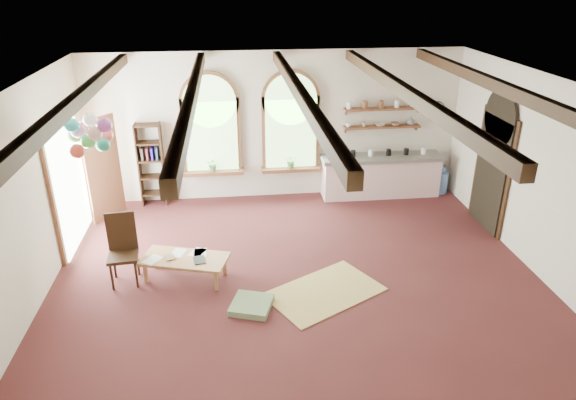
{
  "coord_description": "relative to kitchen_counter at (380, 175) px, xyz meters",
  "views": [
    {
      "loc": [
        -0.99,
        -7.19,
        4.68
      ],
      "look_at": [
        -0.09,
        0.6,
        1.16
      ],
      "focal_mm": 32.0,
      "sensor_mm": 36.0,
      "label": 1
    }
  ],
  "objects": [
    {
      "name": "floor",
      "position": [
        -2.3,
        -3.2,
        -0.48
      ],
      "size": [
        8.0,
        8.0,
        0.0
      ],
      "primitive_type": "plane",
      "color": "#4E2021",
      "rests_on": "ground"
    },
    {
      "name": "ceiling_beams",
      "position": [
        -2.3,
        -3.2,
        2.62
      ],
      "size": [
        6.2,
        6.8,
        0.18
      ],
      "primitive_type": null,
      "color": "#341E10",
      "rests_on": "ceiling"
    },
    {
      "name": "window_left",
      "position": [
        -3.7,
        0.23,
        1.16
      ],
      "size": [
        1.3,
        0.28,
        2.2
      ],
      "color": "brown",
      "rests_on": "floor"
    },
    {
      "name": "window_right",
      "position": [
        -2.0,
        0.23,
        1.16
      ],
      "size": [
        1.3,
        0.28,
        2.2
      ],
      "color": "brown",
      "rests_on": "floor"
    },
    {
      "name": "left_doorway",
      "position": [
        -6.25,
        -1.4,
        0.67
      ],
      "size": [
        0.1,
        1.9,
        2.5
      ],
      "primitive_type": "cube",
      "color": "brown",
      "rests_on": "floor"
    },
    {
      "name": "right_doorway",
      "position": [
        1.65,
        -1.7,
        0.62
      ],
      "size": [
        0.1,
        1.3,
        2.4
      ],
      "primitive_type": "cube",
      "color": "black",
      "rests_on": "floor"
    },
    {
      "name": "kitchen_counter",
      "position": [
        0.0,
        0.0,
        0.0
      ],
      "size": [
        2.68,
        0.62,
        0.94
      ],
      "color": "beige",
      "rests_on": "floor"
    },
    {
      "name": "wall_shelf_lower",
      "position": [
        0.0,
        0.18,
        1.07
      ],
      "size": [
        1.7,
        0.24,
        0.04
      ],
      "primitive_type": "cube",
      "color": "brown",
      "rests_on": "wall_back"
    },
    {
      "name": "wall_shelf_upper",
      "position": [
        0.0,
        0.18,
        1.47
      ],
      "size": [
        1.7,
        0.24,
        0.04
      ],
      "primitive_type": "cube",
      "color": "brown",
      "rests_on": "wall_back"
    },
    {
      "name": "wall_clock",
      "position": [
        1.25,
        0.25,
        1.42
      ],
      "size": [
        0.32,
        0.04,
        0.32
      ],
      "primitive_type": "cylinder",
      "rotation": [
        1.57,
        0.0,
        0.0
      ],
      "color": "black",
      "rests_on": "wall_back"
    },
    {
      "name": "bookshelf",
      "position": [
        -5.0,
        0.12,
        0.42
      ],
      "size": [
        0.53,
        0.32,
        1.8
      ],
      "color": "#341E10",
      "rests_on": "floor"
    },
    {
      "name": "coffee_table",
      "position": [
        -4.14,
        -3.01,
        -0.13
      ],
      "size": [
        1.52,
        1.01,
        0.4
      ],
      "color": "#A8794D",
      "rests_on": "floor"
    },
    {
      "name": "side_chair",
      "position": [
        -5.1,
        -2.97,
        -0.14
      ],
      "size": [
        0.5,
        0.5,
        1.17
      ],
      "color": "#341E10",
      "rests_on": "floor"
    },
    {
      "name": "floor_mat",
      "position": [
        -1.93,
        -3.67,
        -0.47
      ],
      "size": [
        2.06,
        1.8,
        0.02
      ],
      "primitive_type": "cube",
      "rotation": [
        0.0,
        0.0,
        0.51
      ],
      "color": "#CCBC66",
      "rests_on": "floor"
    },
    {
      "name": "floor_cushion",
      "position": [
        -3.1,
        -3.94,
        -0.43
      ],
      "size": [
        0.74,
        0.74,
        0.1
      ],
      "primitive_type": "cube",
      "rotation": [
        0.0,
        0.0,
        -0.32
      ],
      "color": "#6C895E",
      "rests_on": "floor"
    },
    {
      "name": "water_jug_a",
      "position": [
        0.8,
        0.0,
        -0.2
      ],
      "size": [
        0.33,
        0.33,
        0.63
      ],
      "color": "#547BB4",
      "rests_on": "floor"
    },
    {
      "name": "water_jug_b",
      "position": [
        1.43,
        -0.0,
        -0.2
      ],
      "size": [
        0.33,
        0.33,
        0.63
      ],
      "color": "#547BB4",
      "rests_on": "floor"
    },
    {
      "name": "balloon_cluster",
      "position": [
        -5.47,
        -2.4,
        1.87
      ],
      "size": [
        0.79,
        0.79,
        1.14
      ],
      "color": "white",
      "rests_on": "floor"
    },
    {
      "name": "table_book",
      "position": [
        -4.45,
        -3.01,
        -0.07
      ],
      "size": [
        0.22,
        0.26,
        0.02
      ],
      "primitive_type": "imported",
      "rotation": [
        0.0,
        0.0,
        0.38
      ],
      "color": "olive",
      "rests_on": "coffee_table"
    },
    {
      "name": "tablet",
      "position": [
        -3.89,
        -3.12,
        -0.07
      ],
      "size": [
        0.22,
        0.29,
        0.01
      ],
      "primitive_type": "cube",
      "rotation": [
        0.0,
        0.0,
        0.16
      ],
      "color": "black",
      "rests_on": "coffee_table"
    },
    {
      "name": "potted_plant_left",
      "position": [
        -3.7,
        0.12,
        0.37
      ],
      "size": [
        0.27,
        0.23,
        0.3
      ],
      "primitive_type": "imported",
      "color": "#598C4C",
      "rests_on": "window_left"
    },
    {
      "name": "potted_plant_right",
      "position": [
        -2.0,
        0.12,
        0.37
      ],
      "size": [
        0.27,
        0.23,
        0.3
      ],
      "primitive_type": "imported",
      "color": "#598C4C",
      "rests_on": "window_right"
    },
    {
      "name": "shelf_cup_a",
      "position": [
        -0.75,
        0.18,
        1.14
      ],
      "size": [
        0.12,
        0.1,
        0.1
      ],
      "primitive_type": "imported",
      "color": "white",
      "rests_on": "wall_shelf_lower"
    },
    {
      "name": "shelf_cup_b",
      "position": [
        -0.4,
        0.18,
        1.14
      ],
      "size": [
        0.1,
        0.1,
        0.09
      ],
      "primitive_type": "imported",
      "color": "beige",
      "rests_on": "wall_shelf_lower"
    },
    {
      "name": "shelf_bowl_a",
      "position": [
        -0.05,
        0.18,
        1.12
      ],
      "size": [
        0.22,
        0.22,
        0.05
      ],
      "primitive_type": "imported",
      "color": "beige",
      "rests_on": "wall_shelf_lower"
    },
    {
      "name": "shelf_bowl_b",
      "position": [
        0.3,
        0.18,
        1.12
      ],
      "size": [
        0.2,
        0.2,
        0.06
      ],
      "primitive_type": "imported",
      "color": "#8C664C",
      "rests_on": "wall_shelf_lower"
    },
    {
      "name": "shelf_vase",
      "position": [
        0.65,
        0.18,
        1.19
      ],
      "size": [
        0.18,
        0.18,
        0.19
      ],
      "primitive_type": "imported",
      "color": "slate",
      "rests_on": "wall_shelf_lower"
    }
  ]
}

